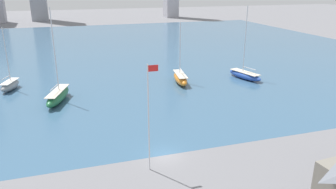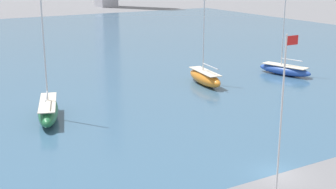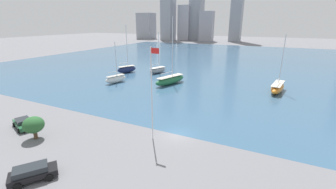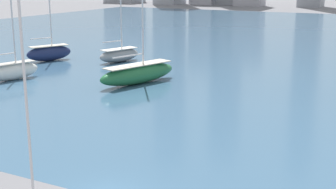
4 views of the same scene
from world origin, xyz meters
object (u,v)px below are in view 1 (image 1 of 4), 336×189
(sailboat_green, at_px, (58,96))
(sailboat_gray, at_px, (10,85))
(flag_pole, at_px, (149,115))
(sailboat_blue, at_px, (245,75))
(sailboat_orange, at_px, (180,78))

(sailboat_green, bearing_deg, sailboat_gray, 150.13)
(sailboat_green, distance_m, sailboat_gray, 14.14)
(flag_pole, xyz_separation_m, sailboat_blue, (30.46, 30.80, -5.95))
(sailboat_blue, xyz_separation_m, sailboat_orange, (-15.24, 1.28, 0.20))
(sailboat_blue, relative_size, sailboat_orange, 1.24)
(sailboat_green, xyz_separation_m, sailboat_gray, (-9.43, 10.54, -0.15))
(sailboat_blue, distance_m, sailboat_gray, 50.75)
(sailboat_orange, xyz_separation_m, sailboat_gray, (-34.99, 5.93, -0.08))
(sailboat_blue, relative_size, sailboat_green, 0.96)
(sailboat_orange, distance_m, sailboat_gray, 35.49)
(flag_pole, xyz_separation_m, sailboat_green, (-10.35, 27.48, -5.69))
(sailboat_blue, bearing_deg, flag_pole, -150.33)
(flag_pole, bearing_deg, sailboat_blue, 45.32)
(flag_pole, distance_m, sailboat_blue, 43.73)
(flag_pole, relative_size, sailboat_blue, 0.79)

